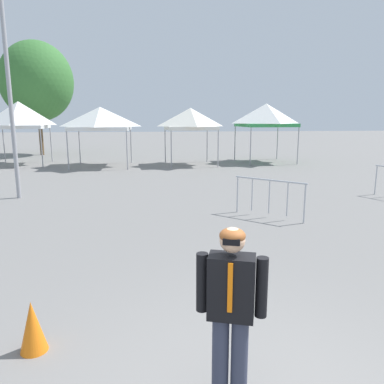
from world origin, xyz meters
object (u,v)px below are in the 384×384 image
canopy_tent_far_right (19,115)px  canopy_tent_left_of_center (100,119)px  traffic_cone_lot_center (32,327)px  light_pole_near_lift (4,31)px  crowd_barrier_by_lift (269,191)px  person_foreground (231,306)px  canopy_tent_behind_left (266,115)px  tree_behind_tents_left (37,81)px  canopy_tent_behind_right (190,119)px

canopy_tent_far_right → canopy_tent_left_of_center: 4.86m
traffic_cone_lot_center → canopy_tent_left_of_center: bearing=93.5°
light_pole_near_lift → crowd_barrier_by_lift: size_ratio=6.22×
canopy_tent_far_right → canopy_tent_left_of_center: size_ratio=1.09×
person_foreground → light_pole_near_lift: (-5.10, 10.17, 4.39)m
canopy_tent_behind_left → crowd_barrier_by_lift: bearing=-107.4°
crowd_barrier_by_lift → traffic_cone_lot_center: 7.27m
canopy_tent_behind_left → tree_behind_tents_left: size_ratio=0.44×
crowd_barrier_by_lift → canopy_tent_left_of_center: bearing=115.9°
tree_behind_tents_left → traffic_cone_lot_center: (6.19, -24.65, -4.93)m
person_foreground → crowd_barrier_by_lift: bearing=68.4°
traffic_cone_lot_center → canopy_tent_behind_right: bearing=77.1°
canopy_tent_left_of_center → person_foreground: bearing=-80.3°
canopy_tent_behind_right → tree_behind_tents_left: 12.77m
canopy_tent_far_right → canopy_tent_behind_right: bearing=-7.4°
traffic_cone_lot_center → light_pole_near_lift: bearing=108.3°
person_foreground → crowd_barrier_by_lift: size_ratio=1.14×
canopy_tent_left_of_center → canopy_tent_behind_left: canopy_tent_behind_left is taller
canopy_tent_behind_right → canopy_tent_behind_left: canopy_tent_behind_left is taller
canopy_tent_left_of_center → canopy_tent_behind_left: (9.76, 0.77, 0.19)m
light_pole_near_lift → tree_behind_tents_left: 15.91m
light_pole_near_lift → tree_behind_tents_left: (-3.20, 15.59, -0.18)m
canopy_tent_behind_left → tree_behind_tents_left: 16.43m
crowd_barrier_by_lift → canopy_tent_behind_left: bearing=72.6°
canopy_tent_far_right → light_pole_near_lift: 10.31m
canopy_tent_behind_right → traffic_cone_lot_center: canopy_tent_behind_right is taller
canopy_tent_left_of_center → person_foreground: canopy_tent_left_of_center is taller
canopy_tent_behind_left → light_pole_near_lift: 15.05m
light_pole_near_lift → canopy_tent_behind_left: bearing=37.9°
light_pole_near_lift → traffic_cone_lot_center: light_pole_near_lift is taller
canopy_tent_behind_left → tree_behind_tents_left: (-14.90, 6.48, 2.39)m
crowd_barrier_by_lift → canopy_tent_behind_right: bearing=93.6°
crowd_barrier_by_lift → traffic_cone_lot_center: (-4.73, -5.50, -0.44)m
canopy_tent_far_right → person_foreground: (7.86, -19.77, -1.83)m
canopy_tent_left_of_center → light_pole_near_lift: (-1.94, -8.34, 2.76)m
person_foreground → tree_behind_tents_left: 27.39m
crowd_barrier_by_lift → traffic_cone_lot_center: bearing=-130.7°
person_foreground → tree_behind_tents_left: size_ratio=0.22×
canopy_tent_behind_left → traffic_cone_lot_center: 20.31m
tree_behind_tents_left → traffic_cone_lot_center: size_ratio=12.81×
person_foreground → canopy_tent_left_of_center: bearing=99.7°
canopy_tent_far_right → crowd_barrier_by_lift: bearing=-51.5°
canopy_tent_behind_right → crowd_barrier_by_lift: bearing=-86.4°
canopy_tent_left_of_center → traffic_cone_lot_center: (1.05, -17.40, -2.35)m
canopy_tent_left_of_center → canopy_tent_behind_right: bearing=-0.0°
canopy_tent_behind_right → crowd_barrier_by_lift: size_ratio=2.09×
light_pole_near_lift → crowd_barrier_by_lift: bearing=-24.8°
person_foreground → light_pole_near_lift: size_ratio=0.18×
canopy_tent_behind_right → light_pole_near_lift: bearing=-129.9°
canopy_tent_behind_right → traffic_cone_lot_center: (-3.99, -17.39, -2.32)m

